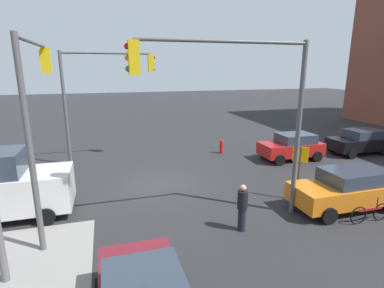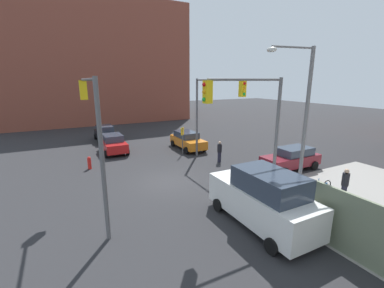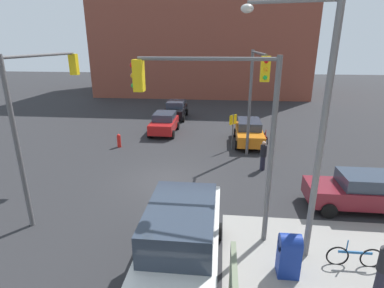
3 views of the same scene
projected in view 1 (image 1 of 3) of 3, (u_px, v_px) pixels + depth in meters
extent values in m
plane|color=#28282B|center=(159.00, 183.00, 14.86)|extent=(120.00, 120.00, 0.00)
cylinder|color=#59595B|center=(298.00, 132.00, 11.10)|extent=(0.18, 0.18, 6.50)
cylinder|color=#59595B|center=(227.00, 41.00, 9.53)|extent=(5.91, 0.12, 0.12)
cube|color=yellow|center=(134.00, 58.00, 8.86)|extent=(0.32, 0.36, 1.00)
sphere|color=red|center=(127.00, 46.00, 8.73)|extent=(0.18, 0.18, 0.18)
sphere|color=orange|center=(128.00, 58.00, 8.81)|extent=(0.18, 0.18, 0.18)
sphere|color=green|center=(128.00, 69.00, 8.88)|extent=(0.18, 0.18, 0.18)
cylinder|color=#59595B|center=(65.00, 110.00, 17.02)|extent=(0.18, 0.18, 6.50)
cylinder|color=#59595B|center=(107.00, 53.00, 16.94)|extent=(4.98, 0.12, 0.12)
cube|color=yellow|center=(151.00, 63.00, 17.74)|extent=(0.32, 0.36, 1.00)
sphere|color=red|center=(154.00, 58.00, 17.71)|extent=(0.18, 0.18, 0.18)
sphere|color=orange|center=(154.00, 63.00, 17.79)|extent=(0.18, 0.18, 0.18)
sphere|color=green|center=(154.00, 69.00, 17.87)|extent=(0.18, 0.18, 0.18)
cylinder|color=#59595B|center=(30.00, 150.00, 8.65)|extent=(0.18, 0.18, 6.50)
cylinder|color=#59595B|center=(32.00, 42.00, 9.91)|extent=(0.12, 4.36, 0.12)
cube|color=yellow|center=(46.00, 61.00, 12.07)|extent=(0.36, 0.32, 1.00)
sphere|color=red|center=(45.00, 53.00, 12.16)|extent=(0.18, 0.18, 0.18)
sphere|color=orange|center=(46.00, 61.00, 12.23)|extent=(0.18, 0.18, 0.18)
sphere|color=green|center=(47.00, 69.00, 12.31)|extent=(0.18, 0.18, 0.18)
cylinder|color=#4C4C4C|center=(299.00, 174.00, 12.72)|extent=(0.08, 0.08, 2.40)
cube|color=yellow|center=(300.00, 154.00, 12.51)|extent=(0.48, 0.48, 0.64)
cylinder|color=red|center=(222.00, 148.00, 20.03)|extent=(0.26, 0.26, 0.80)
sphere|color=red|center=(222.00, 141.00, 19.93)|extent=(0.24, 0.24, 0.24)
cube|color=#B21919|center=(290.00, 149.00, 18.65)|extent=(3.80, 1.80, 0.75)
cube|color=#2D3847|center=(296.00, 138.00, 18.57)|extent=(2.13, 1.58, 0.55)
cylinder|color=black|center=(280.00, 160.00, 17.55)|extent=(0.64, 0.22, 0.64)
cylinder|color=black|center=(264.00, 152.00, 19.23)|extent=(0.64, 0.22, 0.64)
cylinder|color=black|center=(317.00, 157.00, 18.26)|extent=(0.64, 0.22, 0.64)
cylinder|color=black|center=(299.00, 149.00, 19.93)|extent=(0.64, 0.22, 0.64)
cube|color=black|center=(359.00, 143.00, 19.93)|extent=(3.96, 1.80, 0.75)
cube|color=#2D3847|center=(364.00, 134.00, 19.86)|extent=(2.22, 1.58, 0.55)
cylinder|color=black|center=(352.00, 154.00, 18.82)|extent=(0.64, 0.22, 0.64)
cylinder|color=black|center=(331.00, 147.00, 20.49)|extent=(0.64, 0.22, 0.64)
cylinder|color=black|center=(363.00, 144.00, 21.23)|extent=(0.64, 0.22, 0.64)
cylinder|color=black|center=(173.00, 277.00, 7.71)|extent=(0.22, 0.64, 0.64)
cube|color=orange|center=(345.00, 192.00, 12.09)|extent=(4.45, 1.80, 0.75)
cube|color=#2D3847|center=(355.00, 176.00, 12.02)|extent=(2.49, 1.58, 0.55)
cylinder|color=black|center=(329.00, 216.00, 10.93)|extent=(0.64, 0.22, 0.64)
cylinder|color=black|center=(299.00, 196.00, 12.60)|extent=(0.64, 0.22, 0.64)
cylinder|color=black|center=(357.00, 188.00, 13.43)|extent=(0.64, 0.22, 0.64)
cylinder|color=black|center=(55.00, 194.00, 12.82)|extent=(0.64, 0.22, 0.64)
cylinder|color=black|center=(46.00, 217.00, 10.86)|extent=(0.64, 0.22, 0.64)
cylinder|color=black|center=(243.00, 200.00, 10.28)|extent=(0.36, 0.36, 0.65)
sphere|color=tan|center=(243.00, 188.00, 10.18)|extent=(0.22, 0.22, 0.22)
cylinder|color=#1E1E2D|center=(242.00, 219.00, 10.46)|extent=(0.28, 0.28, 0.83)
torus|color=black|center=(358.00, 216.00, 10.91)|extent=(0.71, 0.05, 0.71)
torus|color=black|center=(381.00, 212.00, 11.19)|extent=(0.71, 0.05, 0.71)
cube|color=maroon|center=(370.00, 209.00, 11.00)|extent=(1.04, 0.04, 0.08)
cylinder|color=maroon|center=(377.00, 202.00, 11.02)|extent=(0.04, 0.04, 0.40)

